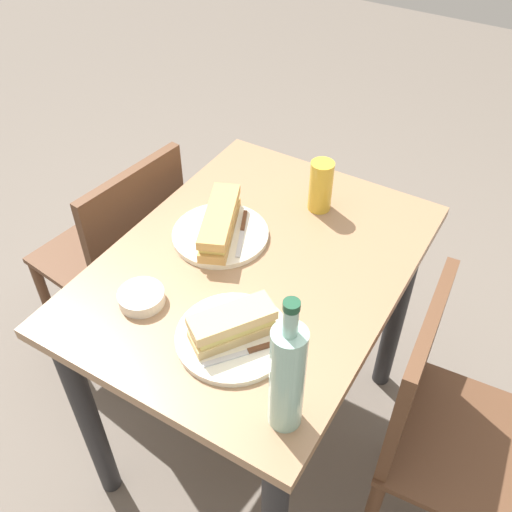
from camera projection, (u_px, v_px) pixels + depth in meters
The scene contains 13 objects.
ground_plane at pixel (256, 427), 1.97m from camera, with size 8.00×8.00×0.00m, color #6B6056.
dining_table at pixel (256, 303), 1.54m from camera, with size 0.93×0.70×0.78m.
chair_far at pixel (444, 425), 1.43m from camera, with size 0.43×0.43×0.86m.
chair_near at pixel (124, 254), 1.89m from camera, with size 0.45×0.45×0.86m.
plate_near at pixel (220, 234), 1.51m from camera, with size 0.25×0.25×0.01m, color silver.
baguette_sandwich_near at pixel (220, 222), 1.48m from camera, with size 0.25×0.16×0.07m.
knife_near at pixel (242, 230), 1.50m from camera, with size 0.17×0.09×0.01m.
plate_far at pixel (233, 337), 1.26m from camera, with size 0.25×0.25×0.01m, color silver.
baguette_sandwich_far at pixel (232, 325), 1.23m from camera, with size 0.19×0.16×0.07m.
knife_far at pixel (249, 351), 1.21m from camera, with size 0.15×0.12×0.01m.
water_bottle at pixel (287, 377), 1.02m from camera, with size 0.07×0.07×0.33m.
beer_glass at pixel (321, 186), 1.55m from camera, with size 0.06×0.06×0.15m, color gold.
olive_bowl at pixel (141, 297), 1.33m from camera, with size 0.11×0.11×0.03m, color silver.
Camera 1 is at (0.90, 0.54, 1.77)m, focal length 40.44 mm.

